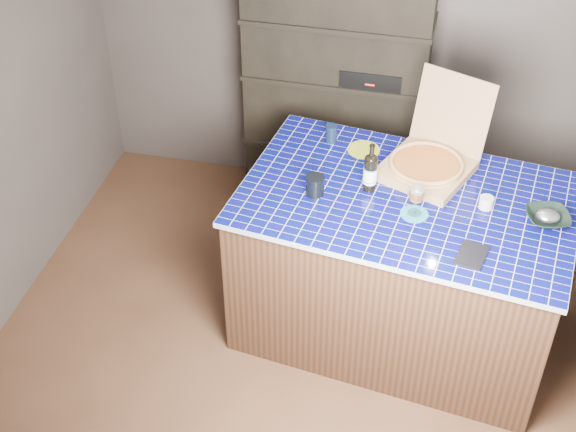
% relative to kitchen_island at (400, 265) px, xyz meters
% --- Properties ---
extents(room, '(3.50, 3.50, 3.50)m').
position_rel_kitchen_island_xyz_m(room, '(-0.61, -0.35, 0.75)').
color(room, brown).
rests_on(room, ground).
extents(shelving_unit, '(1.20, 0.41, 1.80)m').
position_rel_kitchen_island_xyz_m(shelving_unit, '(-0.61, 1.18, 0.41)').
color(shelving_unit, black).
rests_on(shelving_unit, floor).
extents(kitchen_island, '(1.95, 1.38, 0.99)m').
position_rel_kitchen_island_xyz_m(kitchen_island, '(0.00, 0.00, 0.00)').
color(kitchen_island, '#482A1C').
rests_on(kitchen_island, floor).
extents(pizza_box, '(0.63, 0.68, 0.50)m').
position_rel_kitchen_island_xyz_m(pizza_box, '(0.08, 0.27, 0.57)').
color(pizza_box, tan).
rests_on(pizza_box, kitchen_island).
extents(mead_bottle, '(0.08, 0.08, 0.29)m').
position_rel_kitchen_island_xyz_m(mead_bottle, '(-0.22, 0.03, 0.61)').
color(mead_bottle, black).
rests_on(mead_bottle, kitchen_island).
extents(teal_trivet, '(0.15, 0.15, 0.01)m').
position_rel_kitchen_island_xyz_m(teal_trivet, '(0.05, -0.14, 0.50)').
color(teal_trivet, teal).
rests_on(teal_trivet, kitchen_island).
extents(wine_glass, '(0.09, 0.09, 0.19)m').
position_rel_kitchen_island_xyz_m(wine_glass, '(0.05, -0.14, 0.63)').
color(wine_glass, white).
rests_on(wine_glass, teal_trivet).
extents(tumbler, '(0.10, 0.10, 0.11)m').
position_rel_kitchen_island_xyz_m(tumbler, '(-0.50, -0.08, 0.55)').
color(tumbler, black).
rests_on(tumbler, kitchen_island).
extents(dvd_case, '(0.17, 0.22, 0.02)m').
position_rel_kitchen_island_xyz_m(dvd_case, '(0.37, -0.41, 0.50)').
color(dvd_case, black).
rests_on(dvd_case, kitchen_island).
extents(bowl, '(0.28, 0.28, 0.06)m').
position_rel_kitchen_island_xyz_m(bowl, '(0.74, -0.04, 0.52)').
color(bowl, black).
rests_on(bowl, kitchen_island).
extents(foil_contents, '(0.13, 0.10, 0.06)m').
position_rel_kitchen_island_xyz_m(foil_contents, '(0.74, -0.04, 0.54)').
color(foil_contents, silver).
rests_on(foil_contents, bowl).
extents(white_jar, '(0.08, 0.08, 0.07)m').
position_rel_kitchen_island_xyz_m(white_jar, '(0.42, 0.01, 0.53)').
color(white_jar, silver).
rests_on(white_jar, kitchen_island).
extents(navy_cup, '(0.07, 0.07, 0.11)m').
position_rel_kitchen_island_xyz_m(navy_cup, '(-0.51, 0.45, 0.55)').
color(navy_cup, black).
rests_on(navy_cup, kitchen_island).
extents(green_trivet, '(0.19, 0.19, 0.01)m').
position_rel_kitchen_island_xyz_m(green_trivet, '(-0.31, 0.40, 0.50)').
color(green_trivet, '#A6AE25').
rests_on(green_trivet, kitchen_island).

